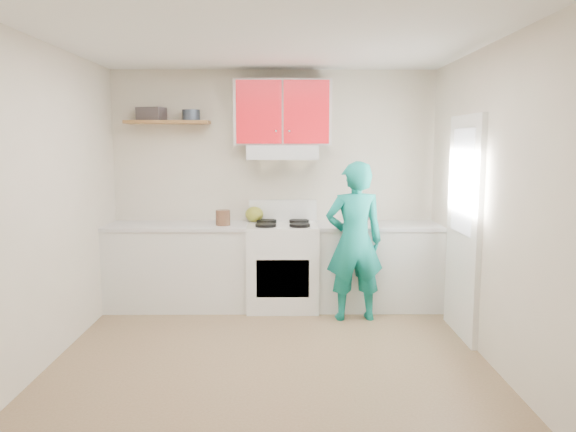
{
  "coord_description": "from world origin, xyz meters",
  "views": [
    {
      "loc": [
        0.12,
        -4.3,
        1.8
      ],
      "look_at": [
        0.15,
        0.55,
        1.15
      ],
      "focal_mm": 34.26,
      "sensor_mm": 36.0,
      "label": 1
    }
  ],
  "objects_px": {
    "tin": "(191,115)",
    "person": "(354,241)",
    "crock": "(223,219)",
    "kettle": "(254,214)",
    "stove": "(283,266)"
  },
  "relations": [
    {
      "from": "tin",
      "to": "person",
      "type": "relative_size",
      "value": 0.12
    },
    {
      "from": "crock",
      "to": "tin",
      "type": "bearing_deg",
      "value": 145.98
    },
    {
      "from": "kettle",
      "to": "person",
      "type": "distance_m",
      "value": 1.23
    },
    {
      "from": "tin",
      "to": "kettle",
      "type": "xyz_separation_m",
      "value": [
        0.68,
        0.02,
        -1.09
      ]
    },
    {
      "from": "stove",
      "to": "person",
      "type": "distance_m",
      "value": 0.91
    },
    {
      "from": "kettle",
      "to": "crock",
      "type": "xyz_separation_m",
      "value": [
        -0.32,
        -0.26,
        -0.01
      ]
    },
    {
      "from": "tin",
      "to": "crock",
      "type": "relative_size",
      "value": 1.04
    },
    {
      "from": "tin",
      "to": "person",
      "type": "xyz_separation_m",
      "value": [
        1.72,
        -0.6,
        -1.29
      ]
    },
    {
      "from": "stove",
      "to": "crock",
      "type": "height_order",
      "value": "crock"
    },
    {
      "from": "kettle",
      "to": "person",
      "type": "relative_size",
      "value": 0.13
    },
    {
      "from": "stove",
      "to": "crock",
      "type": "relative_size",
      "value": 4.97
    },
    {
      "from": "kettle",
      "to": "crock",
      "type": "height_order",
      "value": "kettle"
    },
    {
      "from": "crock",
      "to": "person",
      "type": "xyz_separation_m",
      "value": [
        1.37,
        -0.36,
        -0.18
      ]
    },
    {
      "from": "crock",
      "to": "person",
      "type": "bearing_deg",
      "value": -14.71
    },
    {
      "from": "tin",
      "to": "kettle",
      "type": "height_order",
      "value": "tin"
    }
  ]
}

